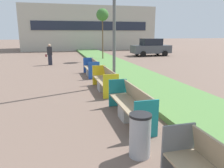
{
  "coord_description": "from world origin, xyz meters",
  "views": [
    {
      "loc": [
        -1.09,
        1.11,
        2.47
      ],
      "look_at": [
        0.9,
        8.79,
        0.6
      ],
      "focal_mm": 35.0,
      "sensor_mm": 36.0,
      "label": 1
    }
  ],
  "objects": [
    {
      "name": "bench_teal_frame",
      "position": [
        0.94,
        6.79,
        0.38
      ],
      "size": [
        0.65,
        2.47,
        0.94
      ],
      "color": "#9E9B96",
      "rests_on": "ground"
    },
    {
      "name": "litter_bin",
      "position": [
        0.47,
        4.88,
        0.46
      ],
      "size": [
        0.45,
        0.45,
        0.91
      ],
      "color": "#9EA0A5",
      "rests_on": "ground"
    },
    {
      "name": "bench_blue_frame",
      "position": [
        0.94,
        13.74,
        0.37
      ],
      "size": [
        0.65,
        2.13,
        0.94
      ],
      "color": "#9E9B96",
      "rests_on": "ground"
    },
    {
      "name": "building_backdrop",
      "position": [
        4.0,
        36.18,
        3.09
      ],
      "size": [
        18.99,
        8.53,
        6.18
      ],
      "color": "#B2AD9E",
      "rests_on": "ground"
    },
    {
      "name": "parked_car_distant",
      "position": [
        9.08,
        23.38,
        0.91
      ],
      "size": [
        4.23,
        2.0,
        1.86
      ],
      "rotation": [
        0.0,
        0.0,
        0.02
      ],
      "color": "#474C51",
      "rests_on": "ground"
    },
    {
      "name": "pedestrian_walking",
      "position": [
        -1.52,
        18.79,
        0.82
      ],
      "size": [
        0.53,
        0.24,
        1.63
      ],
      "color": "#232633",
      "rests_on": "ground"
    },
    {
      "name": "bench_yellow_frame",
      "position": [
        0.94,
        10.14,
        0.38
      ],
      "size": [
        0.65,
        2.43,
        0.94
      ],
      "color": "#9E9B96",
      "rests_on": "ground"
    },
    {
      "name": "street_lamp_post",
      "position": [
        1.55,
        10.9,
        3.75
      ],
      "size": [
        0.24,
        0.44,
        6.75
      ],
      "color": "#56595B",
      "rests_on": "ground"
    },
    {
      "name": "planter_grass_strip",
      "position": [
        3.2,
        12.0,
        0.09
      ],
      "size": [
        2.8,
        120.0,
        0.18
      ],
      "color": "#568442",
      "rests_on": "ground"
    },
    {
      "name": "sapling_tree_far",
      "position": [
        3.09,
        20.57,
        3.93
      ],
      "size": [
        1.07,
        1.07,
        4.53
      ],
      "color": "brown",
      "rests_on": "ground"
    }
  ]
}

